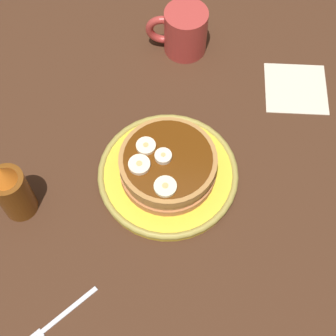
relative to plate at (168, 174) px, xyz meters
The scene contains 11 objects.
ground_plane 2.49cm from the plate, ahead, with size 140.00×140.00×3.00cm, color #422616.
plate is the anchor object (origin of this frame).
pancake_stack 2.94cm from the plate, 113.97° to the right, with size 15.33×15.41×4.80cm.
banana_slice_0 5.73cm from the plate, 25.48° to the left, with size 2.64×2.64×1.07cm.
banana_slice_1 6.80cm from the plate, 25.14° to the right, with size 3.06×3.06×0.85cm.
banana_slice_2 7.21cm from the plate, 22.13° to the left, with size 3.35×3.35×0.95cm.
banana_slice_3 7.49cm from the plate, 91.74° to the left, with size 3.42×3.42×0.83cm.
coffee_mug 27.91cm from the plate, 91.26° to the right, with size 11.26×7.88×8.82cm.
napkin 29.16cm from the plate, 137.52° to the right, with size 11.00×11.00×0.30cm, color beige.
fork 28.09cm from the plate, 59.87° to the left, with size 9.84×9.93×0.50cm.
syrup_bottle 24.18cm from the plate, 17.41° to the left, with size 5.26×5.26×12.66cm.
Camera 1 is at (-3.04, 37.77, 73.29)cm, focal length 54.11 mm.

